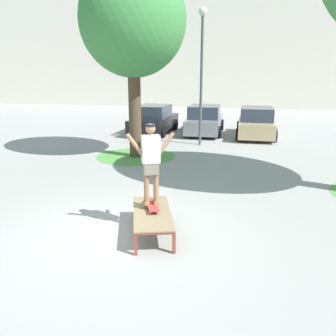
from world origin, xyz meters
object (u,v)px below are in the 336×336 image
at_px(skateboard, 151,205).
at_px(car_grey, 204,121).
at_px(skater, 151,159).
at_px(tree_mid_back, 133,21).
at_px(light_post, 202,57).
at_px(skate_box, 152,214).
at_px(car_black, 154,120).
at_px(car_tan, 256,123).

xyz_separation_m(skateboard, car_grey, (-0.43, 12.42, 0.15)).
bearing_deg(skater, tree_mid_back, 110.35).
distance_m(tree_mid_back, light_post, 3.77).
height_order(skate_box, skater, skater).
bearing_deg(light_post, tree_mid_back, -126.83).
bearing_deg(skateboard, tree_mid_back, 110.36).
height_order(car_black, light_post, light_post).
distance_m(skater, car_tan, 12.20).
height_order(car_black, car_grey, same).
height_order(skate_box, car_black, car_black).
bearing_deg(car_tan, skate_box, -100.23).
relative_size(skate_box, skater, 1.21).
bearing_deg(skater, light_post, 91.45).
height_order(skate_box, car_grey, car_grey).
relative_size(skater, light_post, 0.29).
distance_m(skateboard, light_post, 9.86).
bearing_deg(car_tan, light_post, -132.95).
relative_size(tree_mid_back, car_tan, 1.67).
bearing_deg(tree_mid_back, light_post, 53.17).
bearing_deg(skate_box, light_post, 91.79).
bearing_deg(skater, skate_box, -71.87).
bearing_deg(skateboard, skate_box, -71.93).
bearing_deg(light_post, car_tan, 47.05).
relative_size(car_grey, car_tan, 1.00).
bearing_deg(skate_box, car_grey, 92.24).
height_order(tree_mid_back, car_tan, tree_mid_back).
relative_size(car_tan, light_post, 0.73).
bearing_deg(skate_box, car_black, 104.64).
relative_size(tree_mid_back, car_black, 1.66).
distance_m(car_black, light_post, 5.04).
xyz_separation_m(skate_box, skater, (-0.06, 0.19, 1.12)).
height_order(skateboard, car_black, car_black).
bearing_deg(car_black, light_post, -43.11).
distance_m(tree_mid_back, car_black, 7.08).
xyz_separation_m(skate_box, skateboard, (-0.06, 0.18, 0.12)).
xyz_separation_m(car_grey, car_tan, (2.68, -0.46, 0.00)).
height_order(skate_box, tree_mid_back, tree_mid_back).
relative_size(skateboard, car_grey, 0.19).
relative_size(skater, car_tan, 0.40).
height_order(skater, car_black, skater).
bearing_deg(light_post, car_black, 136.89).
xyz_separation_m(skater, tree_mid_back, (-2.38, 6.42, 3.46)).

